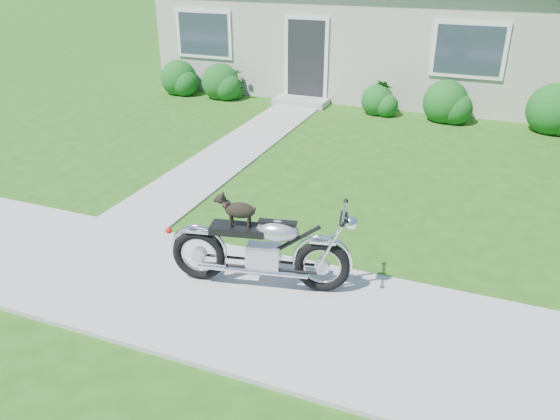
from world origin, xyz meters
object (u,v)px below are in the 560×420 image
(potted_plant_left, at_px, (234,86))
(potted_plant_right, at_px, (383,97))
(motorcycle_with_dog, at_px, (263,248))
(house, at_px, (390,8))

(potted_plant_left, relative_size, potted_plant_right, 0.83)
(motorcycle_with_dog, bearing_deg, potted_plant_left, 106.46)
(potted_plant_left, height_order, potted_plant_right, potted_plant_right)
(house, height_order, motorcycle_with_dog, house)
(potted_plant_right, height_order, motorcycle_with_dog, motorcycle_with_dog)
(house, bearing_deg, potted_plant_right, -78.68)
(motorcycle_with_dog, bearing_deg, potted_plant_right, 80.43)
(house, xyz_separation_m, potted_plant_left, (-3.40, -3.44, -1.80))
(potted_plant_left, bearing_deg, potted_plant_right, 0.00)
(house, distance_m, potted_plant_left, 5.16)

